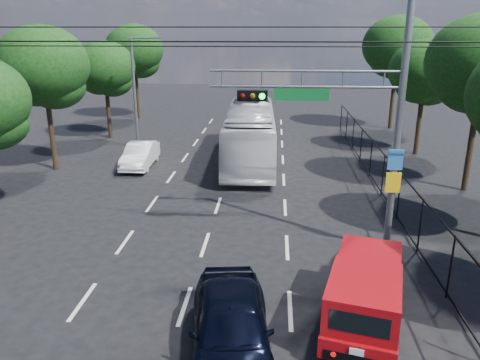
# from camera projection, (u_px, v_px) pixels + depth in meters

# --- Properties ---
(lane_markings) EXTENTS (6.12, 38.00, 0.01)m
(lane_markings) POSITION_uv_depth(u_px,v_px,m) (223.00, 191.00, 22.84)
(lane_markings) COLOR beige
(lane_markings) RESTS_ON ground
(signal_mast) EXTENTS (6.43, 0.39, 9.50)m
(signal_mast) POSITION_uv_depth(u_px,v_px,m) (363.00, 103.00, 15.15)
(signal_mast) COLOR slate
(signal_mast) RESTS_ON ground
(streetlight_left) EXTENTS (2.09, 0.22, 7.08)m
(streetlight_left) POSITION_uv_depth(u_px,v_px,m) (137.00, 88.00, 29.66)
(streetlight_left) COLOR slate
(streetlight_left) RESTS_ON ground
(utility_wires) EXTENTS (22.00, 5.04, 0.74)m
(utility_wires) POSITION_uv_depth(u_px,v_px,m) (204.00, 38.00, 15.71)
(utility_wires) COLOR black
(utility_wires) RESTS_ON ground
(fence_right) EXTENTS (0.06, 34.03, 2.00)m
(fence_right) POSITION_uv_depth(u_px,v_px,m) (392.00, 186.00, 20.25)
(fence_right) COLOR black
(fence_right) RESTS_ON ground
(tree_right_d) EXTENTS (4.32, 4.32, 7.02)m
(tree_right_d) POSITION_uv_depth(u_px,v_px,m) (425.00, 76.00, 28.15)
(tree_right_d) COLOR black
(tree_right_d) RESTS_ON ground
(tree_right_e) EXTENTS (5.28, 5.28, 8.58)m
(tree_right_e) POSITION_uv_depth(u_px,v_px,m) (397.00, 51.00, 35.39)
(tree_right_e) COLOR black
(tree_right_e) RESTS_ON ground
(tree_left_c) EXTENTS (4.80, 4.80, 7.80)m
(tree_left_c) POSITION_uv_depth(u_px,v_px,m) (44.00, 71.00, 24.74)
(tree_left_c) COLOR black
(tree_left_c) RESTS_ON ground
(tree_left_d) EXTENTS (4.20, 4.20, 6.83)m
(tree_left_d) POSITION_uv_depth(u_px,v_px,m) (105.00, 71.00, 32.51)
(tree_left_d) COLOR black
(tree_left_d) RESTS_ON ground
(tree_left_e) EXTENTS (4.92, 4.92, 7.99)m
(tree_left_e) POSITION_uv_depth(u_px,v_px,m) (135.00, 54.00, 39.86)
(tree_left_e) COLOR black
(tree_left_e) RESTS_ON ground
(red_pickup) EXTENTS (2.83, 5.04, 1.78)m
(red_pickup) POSITION_uv_depth(u_px,v_px,m) (366.00, 291.00, 12.32)
(red_pickup) COLOR black
(red_pickup) RESTS_ON ground
(navy_hatchback) EXTENTS (2.51, 4.98, 1.63)m
(navy_hatchback) POSITION_uv_depth(u_px,v_px,m) (231.00, 327.00, 11.07)
(navy_hatchback) COLOR black
(navy_hatchback) RESTS_ON ground
(white_bus) EXTENTS (3.13, 11.83, 3.27)m
(white_bus) POSITION_uv_depth(u_px,v_px,m) (250.00, 134.00, 27.64)
(white_bus) COLOR silver
(white_bus) RESTS_ON ground
(white_van) EXTENTS (1.55, 4.17, 1.36)m
(white_van) POSITION_uv_depth(u_px,v_px,m) (140.00, 155.00, 26.69)
(white_van) COLOR white
(white_van) RESTS_ON ground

